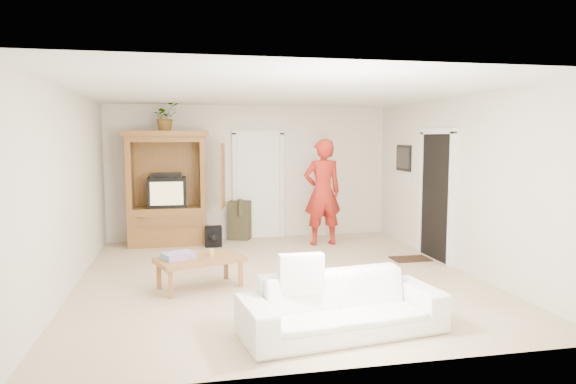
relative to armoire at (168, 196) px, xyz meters
name	(u,v)px	position (x,y,z in m)	size (l,w,h in m)	color
floor	(279,277)	(1.58, -2.66, -0.91)	(6.00, 6.00, 0.00)	tan
ceiling	(278,92)	(1.58, -2.66, 1.69)	(6.00, 6.00, 0.00)	white
wall_back	(250,172)	(1.58, 0.34, 0.39)	(5.50, 5.50, 0.00)	silver
wall_front	(345,219)	(1.58, -5.66, 0.39)	(5.50, 5.50, 0.00)	silver
wall_left	(69,190)	(-1.17, -2.66, 0.39)	(6.00, 6.00, 0.00)	silver
wall_right	(458,183)	(4.33, -2.66, 0.39)	(6.00, 6.00, 0.00)	silver
armoire	(168,196)	(0.00, 0.00, 0.00)	(1.82, 1.14, 2.10)	brown
door_back	(258,186)	(1.73, 0.31, 0.11)	(0.85, 0.05, 2.04)	white
doorway_right	(436,197)	(4.30, -2.06, 0.11)	(0.05, 0.90, 2.04)	black
framed_picture	(404,158)	(4.31, -0.76, 0.69)	(0.03, 0.60, 0.48)	black
doormat	(410,259)	(3.88, -2.06, -0.90)	(0.60, 0.40, 0.02)	#382316
plant	(165,117)	(-0.02, -0.03, 1.45)	(0.46, 0.40, 0.51)	#4C7238
man	(322,192)	(2.78, -0.61, 0.07)	(0.71, 0.47, 1.96)	#A52016
sofa	(342,305)	(1.81, -4.89, -0.61)	(2.04, 0.80, 0.60)	white
coffee_table	(200,261)	(0.46, -2.99, -0.55)	(1.24, 0.94, 0.41)	brown
towel	(178,255)	(0.18, -2.99, -0.46)	(0.38, 0.28, 0.08)	#ED4F92
candle	(211,252)	(0.61, -2.94, -0.45)	(0.08, 0.08, 0.10)	tan
backpack_black	(213,237)	(0.79, -0.43, -0.72)	(0.30, 0.18, 0.37)	black
backpack_olive	(240,220)	(1.34, 0.19, -0.53)	(0.40, 0.29, 0.76)	#47442B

